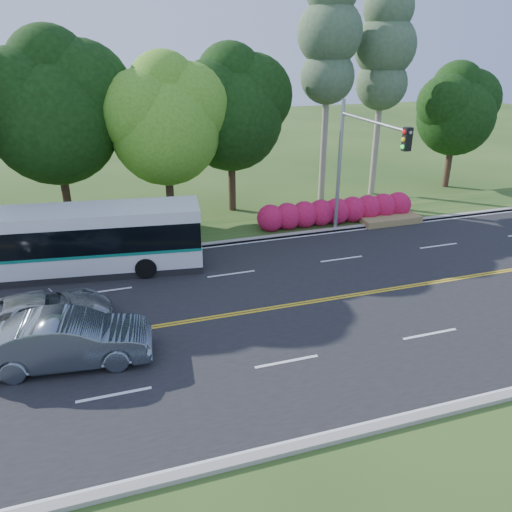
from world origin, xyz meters
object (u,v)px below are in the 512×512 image
object	(u,v)px
transit_bus	(71,242)
traffic_signal	(358,153)
suv	(41,313)
sedan	(68,340)

from	to	relation	value
transit_bus	traffic_signal	bearing A→B (deg)	5.79
suv	traffic_signal	bearing A→B (deg)	-79.33
sedan	suv	size ratio (longest dim) A/B	1.05
traffic_signal	suv	size ratio (longest dim) A/B	1.41
transit_bus	sedan	size ratio (longest dim) A/B	2.23
traffic_signal	sedan	xyz separation A→B (m)	(-13.71, -6.81, -3.79)
traffic_signal	sedan	bearing A→B (deg)	-153.60
traffic_signal	suv	xyz separation A→B (m)	(-14.71, -4.38, -3.96)
traffic_signal	transit_bus	xyz separation A→B (m)	(-13.71, 0.40, -3.18)
transit_bus	suv	bearing A→B (deg)	-94.44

